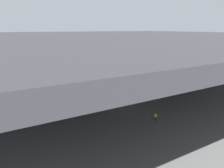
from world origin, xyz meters
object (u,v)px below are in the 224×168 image
(boarding_stairs, at_px, (115,99))
(airplane_distant, at_px, (34,66))
(crew_worker_near_nose, at_px, (156,116))
(crew_worker_by_stairs, at_px, (102,95))
(traffic_cone_orange, at_px, (149,117))
(baggage_tug, at_px, (86,80))
(airplane_main, at_px, (108,76))

(boarding_stairs, distance_m, airplane_distant, 40.55)
(crew_worker_near_nose, distance_m, crew_worker_by_stairs, 15.65)
(boarding_stairs, xyz_separation_m, airplane_distant, (-11.15, 38.92, 2.30))
(airplane_distant, relative_size, traffic_cone_orange, 46.65)
(traffic_cone_orange, xyz_separation_m, baggage_tug, (0.31, 31.19, 0.23))
(crew_worker_near_nose, bearing_deg, traffic_cone_orange, 100.12)
(boarding_stairs, xyz_separation_m, crew_worker_near_nose, (1.23, -12.28, 0.18))
(crew_worker_near_nose, xyz_separation_m, traffic_cone_orange, (-0.26, 1.46, -0.63))
(traffic_cone_orange, bearing_deg, airplane_distant, 103.69)
(crew_worker_near_nose, height_order, traffic_cone_orange, crew_worker_near_nose)
(airplane_distant, bearing_deg, boarding_stairs, -74.01)
(crew_worker_near_nose, bearing_deg, crew_worker_by_stairs, 101.35)
(boarding_stairs, distance_m, crew_worker_near_nose, 12.35)
(airplane_main, height_order, traffic_cone_orange, airplane_main)
(traffic_cone_orange, bearing_deg, crew_worker_near_nose, -79.88)
(airplane_distant, height_order, traffic_cone_orange, airplane_distant)
(airplane_distant, bearing_deg, baggage_tug, -56.17)
(airplane_main, bearing_deg, crew_worker_near_nose, -95.94)
(crew_worker_by_stairs, bearing_deg, crew_worker_near_nose, -78.65)
(airplane_main, distance_m, airplane_distant, 32.48)
(traffic_cone_orange, bearing_deg, crew_worker_by_stairs, 101.47)
(crew_worker_near_nose, relative_size, airplane_distant, 0.06)
(airplane_main, height_order, baggage_tug, airplane_main)
(boarding_stairs, bearing_deg, crew_worker_near_nose, -84.28)
(airplane_main, bearing_deg, baggage_tug, 102.27)
(crew_worker_near_nose, bearing_deg, airplane_distant, 103.59)
(crew_worker_near_nose, xyz_separation_m, airplane_distant, (-12.38, 51.20, 2.12))
(traffic_cone_orange, bearing_deg, airplane_main, 82.93)
(airplane_distant, bearing_deg, crew_worker_near_nose, -76.41)
(airplane_main, xyz_separation_m, boarding_stairs, (-3.55, -9.96, -2.79))
(boarding_stairs, height_order, airplane_distant, airplane_distant)
(boarding_stairs, distance_m, crew_worker_by_stairs, 3.58)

